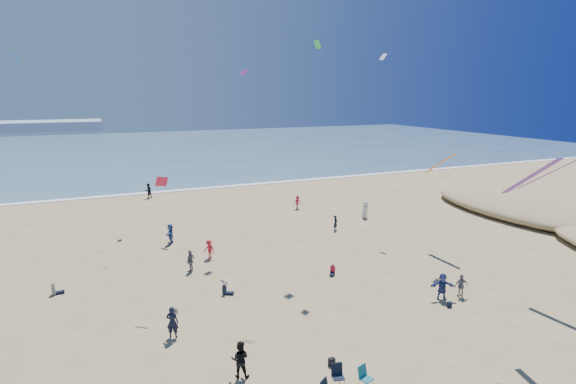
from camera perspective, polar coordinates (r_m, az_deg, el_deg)
name	(u,v)px	position (r m, az deg, el deg)	size (l,w,h in m)	color
ocean	(133,150)	(111.69, -19.11, 5.08)	(220.00, 100.00, 0.06)	#476B84
surf_line	(165,192)	(62.53, -15.34, 0.06)	(220.00, 1.20, 0.08)	white
standing_flyers	(269,265)	(32.72, -2.37, -9.19)	(36.13, 52.88, 1.93)	gray
seated_group	(274,320)	(26.34, -1.74, -15.91)	(19.41, 21.00, 0.84)	white
chair_cluster	(345,382)	(21.59, 7.22, -22.78)	(2.79, 1.57, 1.00)	black
black_backpack	(332,362)	(23.35, 5.58, -20.66)	(0.30, 0.22, 0.38)	black
navy_bag	(449,304)	(30.27, 19.81, -13.28)	(0.28, 0.18, 0.34)	black
kites_aloft	(352,73)	(33.03, 8.15, 14.68)	(40.91, 37.11, 28.57)	green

